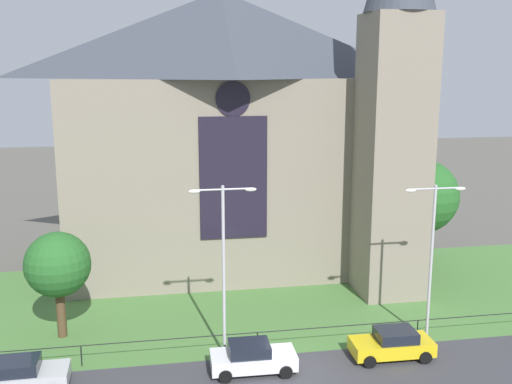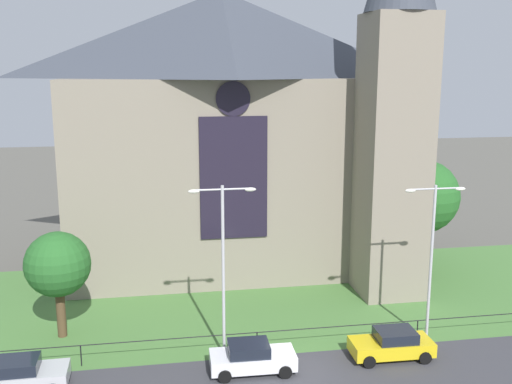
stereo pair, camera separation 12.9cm
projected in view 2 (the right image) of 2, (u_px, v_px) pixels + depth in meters
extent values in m
plane|color=#56544C|center=(260.00, 297.00, 39.17)|extent=(160.00, 160.00, 0.00)
cube|color=#477538|center=(265.00, 309.00, 37.24)|extent=(120.00, 20.00, 0.01)
cube|color=gray|center=(223.00, 173.00, 44.73)|extent=(22.00, 12.00, 14.00)
pyramid|color=#383D47|center=(222.00, 35.00, 42.66)|extent=(22.00, 12.00, 6.00)
cube|color=black|center=(234.00, 178.00, 38.75)|extent=(4.40, 0.16, 8.00)
cylinder|color=black|center=(233.00, 99.00, 37.69)|extent=(2.20, 0.15, 2.20)
cube|color=gray|center=(393.00, 159.00, 38.23)|extent=(4.00, 4.00, 18.00)
cylinder|color=black|center=(257.00, 332.00, 31.47)|extent=(35.94, 0.05, 0.05)
cylinder|color=black|center=(81.00, 356.00, 30.11)|extent=(0.07, 0.07, 1.10)
cylinder|color=black|center=(257.00, 342.00, 31.58)|extent=(0.06, 0.07, 1.10)
cylinder|color=black|center=(417.00, 330.00, 33.05)|extent=(0.06, 0.07, 1.10)
cylinder|color=#4C3823|center=(61.00, 312.00, 33.25)|extent=(0.50, 0.50, 2.88)
sphere|color=#235B23|center=(58.00, 264.00, 32.68)|extent=(3.59, 3.59, 3.59)
cylinder|color=#4C3823|center=(419.00, 245.00, 44.66)|extent=(0.73, 0.73, 3.44)
sphere|color=#235B23|center=(422.00, 196.00, 43.88)|extent=(5.38, 5.38, 5.38)
cylinder|color=#B2B2B7|center=(223.00, 273.00, 30.37)|extent=(0.16, 0.16, 9.07)
cylinder|color=#B2B2B7|center=(208.00, 190.00, 29.36)|extent=(1.40, 0.10, 0.10)
cylinder|color=#B2B2B7|center=(236.00, 189.00, 29.59)|extent=(1.40, 0.10, 0.10)
ellipsoid|color=white|center=(194.00, 191.00, 29.26)|extent=(0.57, 0.26, 0.20)
ellipsoid|color=white|center=(250.00, 189.00, 29.72)|extent=(0.57, 0.26, 0.20)
cylinder|color=#B2B2B7|center=(431.00, 264.00, 32.25)|extent=(0.16, 0.16, 8.71)
cylinder|color=#B2B2B7|center=(423.00, 189.00, 31.27)|extent=(1.40, 0.10, 0.10)
cylinder|color=#B2B2B7|center=(448.00, 188.00, 31.50)|extent=(1.40, 0.10, 0.10)
ellipsoid|color=white|center=(410.00, 191.00, 31.17)|extent=(0.57, 0.26, 0.20)
ellipsoid|color=white|center=(460.00, 189.00, 31.63)|extent=(0.57, 0.26, 0.20)
cube|color=#B7B7BC|center=(22.00, 377.00, 27.89)|extent=(4.23, 1.86, 0.70)
cube|color=black|center=(16.00, 365.00, 27.73)|extent=(2.02, 1.63, 0.55)
cylinder|color=black|center=(58.00, 371.00, 29.08)|extent=(0.64, 0.23, 0.64)
cube|color=silver|center=(253.00, 360.00, 29.56)|extent=(4.24, 1.91, 0.70)
cube|color=black|center=(249.00, 348.00, 29.40)|extent=(2.04, 1.65, 0.55)
cylinder|color=black|center=(279.00, 355.00, 30.70)|extent=(0.65, 0.24, 0.64)
cylinder|color=black|center=(285.00, 372.00, 28.95)|extent=(0.65, 0.24, 0.64)
cylinder|color=black|center=(222.00, 359.00, 30.29)|extent=(0.65, 0.24, 0.64)
cylinder|color=black|center=(225.00, 376.00, 28.55)|extent=(0.65, 0.24, 0.64)
cube|color=gold|center=(391.00, 347.00, 30.96)|extent=(4.24, 1.89, 0.70)
cube|color=black|center=(395.00, 335.00, 30.86)|extent=(2.03, 1.64, 0.55)
cylinder|color=black|center=(369.00, 362.00, 29.94)|extent=(0.64, 0.23, 0.64)
cylinder|color=black|center=(358.00, 346.00, 31.68)|extent=(0.64, 0.23, 0.64)
cylinder|color=black|center=(425.00, 358.00, 30.36)|extent=(0.64, 0.23, 0.64)
cylinder|color=black|center=(411.00, 342.00, 32.10)|extent=(0.64, 0.23, 0.64)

